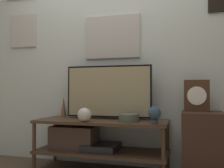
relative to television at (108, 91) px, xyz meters
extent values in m
cube|color=beige|center=(-0.04, 0.20, 0.50)|extent=(6.40, 0.06, 2.70)
cube|color=#B2ADA3|center=(0.00, 0.15, 0.64)|extent=(0.66, 0.02, 0.50)
cube|color=#B2BCC6|center=(0.00, 0.15, 0.64)|extent=(0.62, 0.01, 0.47)
cube|color=#B7B2A8|center=(-1.21, 0.15, 0.79)|extent=(0.37, 0.02, 0.43)
cube|color=white|center=(-1.21, 0.15, 0.79)|extent=(0.33, 0.01, 0.39)
cube|color=#422D1E|center=(-0.04, -0.11, -0.32)|extent=(1.42, 0.52, 0.03)
cube|color=#422D1E|center=(-0.04, -0.11, -0.65)|extent=(1.42, 0.52, 0.03)
cylinder|color=#422D1E|center=(-0.72, -0.34, -0.58)|extent=(0.04, 0.04, 0.55)
cylinder|color=#422D1E|center=(0.63, -0.34, -0.58)|extent=(0.04, 0.04, 0.55)
cylinder|color=#422D1E|center=(-0.72, 0.12, -0.58)|extent=(0.04, 0.04, 0.55)
cylinder|color=#422D1E|center=(0.63, 0.12, -0.58)|extent=(0.04, 0.04, 0.55)
cube|color=black|center=(-0.04, -0.11, -0.60)|extent=(0.36, 0.36, 0.07)
cube|color=#47382D|center=(-0.36, -0.11, -0.51)|extent=(0.50, 0.28, 0.25)
cylinder|color=black|center=(-0.27, 0.00, -0.30)|extent=(0.05, 0.05, 0.02)
cylinder|color=black|center=(0.27, 0.00, -0.30)|extent=(0.05, 0.05, 0.02)
cube|color=black|center=(0.00, 0.00, 0.00)|extent=(0.97, 0.04, 0.58)
cube|color=#998C66|center=(0.00, -0.01, 0.00)|extent=(0.94, 0.01, 0.54)
sphere|color=beige|center=(-0.16, -0.30, -0.24)|extent=(0.14, 0.14, 0.14)
cylinder|color=#4C5647|center=(0.27, -0.18, -0.27)|extent=(0.21, 0.21, 0.08)
cone|color=brown|center=(-0.59, 0.09, -0.19)|extent=(0.07, 0.07, 0.24)
cylinder|color=#2D4251|center=(0.55, -0.27, -0.29)|extent=(0.07, 0.07, 0.04)
sphere|color=#2D4251|center=(0.55, -0.27, -0.20)|extent=(0.13, 0.13, 0.13)
cube|color=#382319|center=(0.99, -0.08, -0.53)|extent=(0.39, 0.45, 0.65)
cube|color=#422819|center=(0.94, -0.02, -0.04)|extent=(0.24, 0.10, 0.32)
cylinder|color=white|center=(0.94, -0.07, -0.04)|extent=(0.18, 0.01, 0.18)
camera|label=1|loc=(0.86, -2.79, 0.01)|focal=42.00mm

